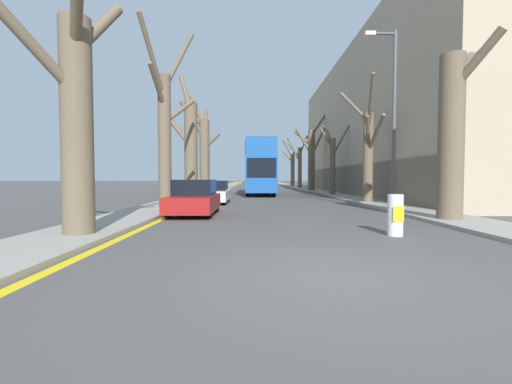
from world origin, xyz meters
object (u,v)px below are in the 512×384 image
(street_tree_right_4, at_px, (299,164))
(street_tree_right_1, at_px, (368,150))
(street_tree_left_1, at_px, (165,129))
(street_tree_left_3, at_px, (204,150))
(double_decker_bus, at_px, (260,166))
(street_tree_left_2, at_px, (190,147))
(parked_car_1, at_px, (213,192))
(lamp_post, at_px, (392,111))
(street_tree_right_3, at_px, (311,156))
(traffic_bollard, at_px, (395,215))
(street_tree_right_5, at_px, (292,168))
(street_tree_left_0, at_px, (74,112))
(parked_car_0, at_px, (195,198))
(street_tree_right_2, at_px, (332,162))
(street_tree_right_0, at_px, (453,128))

(street_tree_right_4, bearing_deg, street_tree_right_1, -89.51)
(street_tree_left_1, xyz_separation_m, street_tree_left_3, (-0.08, 13.53, 0.06))
(street_tree_right_4, bearing_deg, double_decker_bus, -109.05)
(street_tree_left_2, relative_size, parked_car_1, 2.10)
(street_tree_left_3, bearing_deg, lamp_post, -55.72)
(street_tree_right_3, bearing_deg, traffic_bollard, -95.49)
(street_tree_right_5, distance_m, lamp_post, 41.35)
(street_tree_left_0, relative_size, parked_car_1, 1.60)
(street_tree_right_5, relative_size, traffic_bollard, 7.03)
(street_tree_left_2, relative_size, street_tree_right_3, 0.94)
(parked_car_0, height_order, lamp_post, lamp_post)
(street_tree_left_1, xyz_separation_m, parked_car_0, (1.87, -2.72, -3.18))
(street_tree_right_3, xyz_separation_m, street_tree_right_4, (-0.05, 9.56, -0.60))
(parked_car_0, bearing_deg, lamp_post, 7.00)
(traffic_bollard, bearing_deg, street_tree_right_3, 84.51)
(street_tree_right_1, bearing_deg, street_tree_left_2, 161.30)
(street_tree_left_3, bearing_deg, street_tree_right_1, -43.39)
(street_tree_right_1, height_order, street_tree_right_2, street_tree_right_1)
(street_tree_right_1, distance_m, parked_car_0, 11.04)
(parked_car_1, relative_size, lamp_post, 0.52)
(street_tree_left_1, height_order, street_tree_right_2, street_tree_left_1)
(parked_car_1, bearing_deg, street_tree_left_3, 101.11)
(street_tree_right_4, bearing_deg, street_tree_right_3, -89.69)
(street_tree_right_1, distance_m, double_decker_bus, 12.42)
(street_tree_left_1, bearing_deg, street_tree_right_3, 63.15)
(street_tree_right_1, xyz_separation_m, street_tree_right_2, (0.08, 9.11, -0.24))
(street_tree_left_3, relative_size, lamp_post, 1.12)
(street_tree_left_2, relative_size, lamp_post, 1.10)
(street_tree_right_5, bearing_deg, street_tree_right_4, -90.23)
(street_tree_right_5, bearing_deg, street_tree_right_3, -89.95)
(street_tree_right_1, xyz_separation_m, street_tree_right_5, (-0.20, 36.49, -0.01))
(double_decker_bus, bearing_deg, street_tree_right_2, -15.96)
(street_tree_left_0, height_order, double_decker_bus, street_tree_left_0)
(street_tree_right_5, bearing_deg, street_tree_right_1, -89.69)
(street_tree_right_1, xyz_separation_m, street_tree_right_3, (-0.18, 18.01, 0.85))
(street_tree_right_0, height_order, parked_car_1, street_tree_right_0)
(street_tree_left_1, distance_m, lamp_post, 10.45)
(street_tree_right_4, distance_m, traffic_bollard, 38.80)
(street_tree_right_3, bearing_deg, street_tree_right_5, 90.05)
(street_tree_left_0, relative_size, street_tree_right_4, 0.88)
(double_decker_bus, height_order, traffic_bollard, double_decker_bus)
(lamp_post, bearing_deg, traffic_bollard, -110.99)
(street_tree_left_1, bearing_deg, street_tree_left_0, -90.54)
(street_tree_left_2, xyz_separation_m, lamp_post, (10.37, -8.56, 0.78))
(street_tree_right_3, bearing_deg, street_tree_left_3, -144.73)
(street_tree_left_0, xyz_separation_m, street_tree_right_4, (10.74, 38.99, 0.25))
(street_tree_left_1, distance_m, street_tree_right_1, 11.37)
(street_tree_left_2, distance_m, street_tree_right_5, 34.50)
(street_tree_right_2, relative_size, street_tree_right_4, 0.83)
(street_tree_right_1, relative_size, lamp_post, 0.89)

